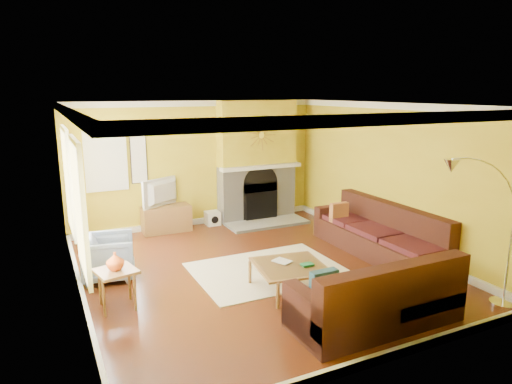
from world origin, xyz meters
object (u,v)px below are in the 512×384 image
sectional_sofa (341,248)px  armchair (109,257)px  coffee_table (290,277)px  arc_lamp (482,238)px  side_table (117,289)px  media_console (166,219)px

sectional_sofa → armchair: (-3.36, 1.48, -0.10)m
coffee_table → arc_lamp: arc_lamp is taller
sectional_sofa → armchair: sectional_sofa is taller
sectional_sofa → armchair: 3.67m
sectional_sofa → side_table: 3.44m
side_table → arc_lamp: (4.23, -2.26, 0.79)m
coffee_table → armchair: 2.86m
sectional_sofa → coffee_table: bearing=-172.5°
armchair → side_table: 1.09m
sectional_sofa → media_console: 4.00m
coffee_table → armchair: (-2.36, 1.61, 0.16)m
media_console → coffee_table: bearing=-76.1°
sectional_sofa → coffee_table: sectional_sofa is taller
coffee_table → media_console: 3.75m
armchair → sectional_sofa: bearing=-103.0°
side_table → coffee_table: bearing=-12.2°
media_console → side_table: size_ratio=1.82×
coffee_table → armchair: armchair is taller
coffee_table → side_table: size_ratio=1.82×
media_console → side_table: same height
coffee_table → media_console: (-0.90, 3.64, 0.08)m
media_console → side_table: (-1.51, -3.12, 0.00)m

